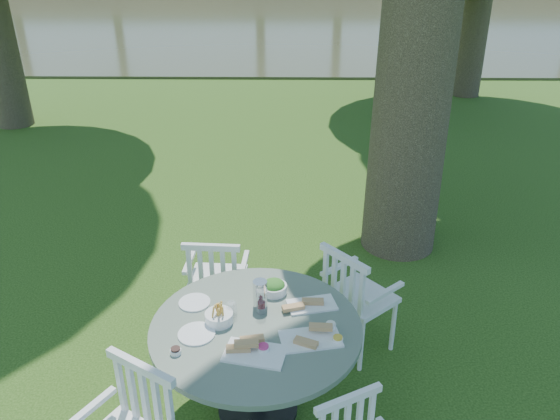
{
  "coord_description": "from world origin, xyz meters",
  "views": [
    {
      "loc": [
        0.07,
        -4.15,
        3.0
      ],
      "look_at": [
        0.0,
        0.2,
        0.85
      ],
      "focal_mm": 35.0,
      "sensor_mm": 36.0,
      "label": 1
    }
  ],
  "objects": [
    {
      "name": "river",
      "position": [
        0.0,
        23.0,
        0.0
      ],
      "size": [
        100.0,
        28.0,
        0.12
      ],
      "primitive_type": "cube",
      "color": "#343720",
      "rests_on": "ground"
    },
    {
      "name": "tableware",
      "position": [
        -0.14,
        -1.21,
        0.79
      ],
      "size": [
        1.11,
        0.89,
        0.2
      ],
      "color": "white",
      "rests_on": "table"
    },
    {
      "name": "table",
      "position": [
        -0.13,
        -1.3,
        0.61
      ],
      "size": [
        1.39,
        1.39,
        0.75
      ],
      "color": "black",
      "rests_on": "ground"
    },
    {
      "name": "chair_ne",
      "position": [
        0.57,
        -0.66,
        0.56
      ],
      "size": [
        0.65,
        0.65,
        0.95
      ],
      "rotation": [
        0.0,
        0.0,
        -4.01
      ],
      "color": "white",
      "rests_on": "ground"
    },
    {
      "name": "ground",
      "position": [
        0.0,
        0.0,
        0.0
      ],
      "size": [
        140.0,
        140.0,
        0.0
      ],
      "primitive_type": "plane",
      "color": "#18370B",
      "rests_on": "ground"
    },
    {
      "name": "chair_nw",
      "position": [
        -0.52,
        -0.41,
        0.53
      ],
      "size": [
        0.48,
        0.45,
        0.9
      ],
      "rotation": [
        0.0,
        0.0,
        -3.2
      ],
      "color": "white",
      "rests_on": "ground"
    }
  ]
}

